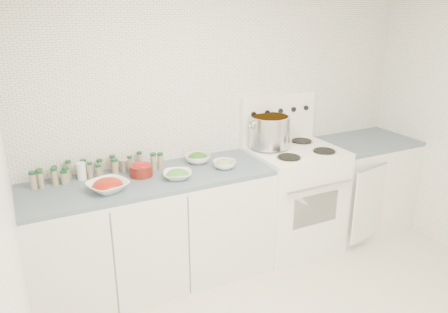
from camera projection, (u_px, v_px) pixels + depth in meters
room_walls at (356, 114)px, 2.37m from camera, size 3.54×3.04×2.52m
counter_left at (153, 231)px, 3.39m from camera, size 1.85×0.62×0.90m
stove at (292, 195)px, 3.93m from camera, size 0.76×0.70×1.36m
counter_right at (361, 184)px, 4.29m from camera, size 0.89×0.70×0.90m
stock_pot at (269, 130)px, 3.77m from camera, size 0.38×0.35×0.27m
bowl_tomato at (108, 186)px, 3.01m from camera, size 0.35×0.35×0.09m
bowl_snowpea at (177, 174)px, 3.23m from camera, size 0.27×0.27×0.07m
bowl_broccoli at (198, 158)px, 3.55m from camera, size 0.25×0.25×0.09m
bowl_zucchini at (225, 164)px, 3.43m from camera, size 0.24×0.24×0.07m
bowl_pepper at (141, 169)px, 3.26m from camera, size 0.17×0.17×0.11m
salt_canister at (81, 171)px, 3.19m from camera, size 0.08×0.08×0.13m
tin_can at (124, 166)px, 3.35m from camera, size 0.08×0.08×0.10m
spice_cluster at (91, 170)px, 3.23m from camera, size 0.97×0.16×0.14m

